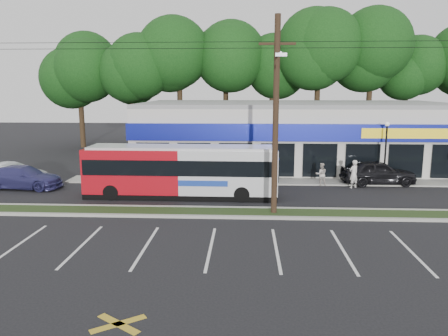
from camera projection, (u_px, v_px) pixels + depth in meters
name	position (u px, v px, depth m)	size (l,w,h in m)	color
ground	(215.00, 219.00, 21.90)	(120.00, 120.00, 0.00)	black
grass_strip	(216.00, 212.00, 22.87)	(40.00, 1.60, 0.12)	#243616
curb_south	(215.00, 217.00, 22.03)	(40.00, 0.25, 0.14)	#9E9E93
curb_north	(217.00, 208.00, 23.70)	(40.00, 0.25, 0.14)	#9E9E93
sidewalk	(295.00, 181.00, 30.49)	(32.00, 2.20, 0.10)	#9E9E93
strip_mall	(293.00, 134.00, 36.78)	(25.00, 12.55, 5.30)	beige
utility_pole	(273.00, 110.00, 21.69)	(50.00, 2.77, 10.00)	black
lamp_post	(386.00, 145.00, 29.52)	(0.30, 0.30, 4.25)	black
tree_line	(270.00, 69.00, 45.71)	(46.76, 6.76, 11.83)	black
metrobus	(181.00, 170.00, 26.14)	(11.51, 2.56, 3.09)	#A80C17
car_dark	(378.00, 172.00, 29.58)	(1.98, 4.93, 1.68)	black
car_silver	(10.00, 175.00, 29.16)	(1.63, 4.67, 1.54)	#B0B4B8
car_blue	(23.00, 177.00, 28.50)	(2.08, 5.11, 1.48)	navy
pedestrian_a	(354.00, 174.00, 28.58)	(0.68, 0.44, 1.86)	silver
pedestrian_b	(321.00, 174.00, 29.30)	(0.75, 0.58, 1.54)	beige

